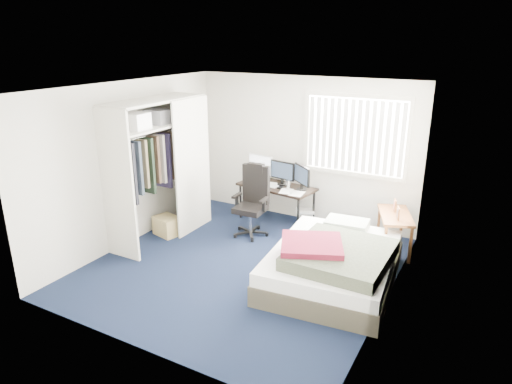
{
  "coord_description": "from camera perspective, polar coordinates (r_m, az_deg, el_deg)",
  "views": [
    {
      "loc": [
        2.96,
        -5.03,
        3.1
      ],
      "look_at": [
        -0.01,
        0.4,
        0.99
      ],
      "focal_mm": 32.0,
      "sensor_mm": 36.0,
      "label": 1
    }
  ],
  "objects": [
    {
      "name": "desk",
      "position": [
        7.91,
        2.73,
        1.16
      ],
      "size": [
        1.41,
        0.81,
        1.12
      ],
      "color": "black",
      "rests_on": "ground"
    },
    {
      "name": "ground",
      "position": [
        6.6,
        -1.58,
        -9.17
      ],
      "size": [
        4.2,
        4.2,
        0.0
      ],
      "primitive_type": "plane",
      "color": "black",
      "rests_on": "ground"
    },
    {
      "name": "bed",
      "position": [
        6.15,
        9.61,
        -8.67
      ],
      "size": [
        1.73,
        2.2,
        0.68
      ],
      "color": "#3C382B",
      "rests_on": "ground"
    },
    {
      "name": "pine_box",
      "position": [
        7.66,
        -11.05,
        -4.16
      ],
      "size": [
        0.47,
        0.4,
        0.31
      ],
      "primitive_type": "cube",
      "rotation": [
        0.0,
        0.0,
        -0.25
      ],
      "color": "#A38B51",
      "rests_on": "ground"
    },
    {
      "name": "nightstand",
      "position": [
        7.13,
        17.0,
        -3.18
      ],
      "size": [
        0.71,
        0.97,
        0.78
      ],
      "color": "brown",
      "rests_on": "ground"
    },
    {
      "name": "footstool",
      "position": [
        7.97,
        6.14,
        -2.66
      ],
      "size": [
        0.39,
        0.36,
        0.25
      ],
      "color": "white",
      "rests_on": "ground"
    },
    {
      "name": "room_shell",
      "position": [
        6.04,
        -1.71,
        3.57
      ],
      "size": [
        4.2,
        4.2,
        4.2
      ],
      "color": "silver",
      "rests_on": "ground"
    },
    {
      "name": "office_chair",
      "position": [
        7.46,
        -0.45,
        -1.99
      ],
      "size": [
        0.57,
        0.57,
        1.17
      ],
      "color": "black",
      "rests_on": "ground"
    },
    {
      "name": "window_assembly",
      "position": [
        7.51,
        12.3,
        6.88
      ],
      "size": [
        1.72,
        0.09,
        1.32
      ],
      "color": "white",
      "rests_on": "ground"
    },
    {
      "name": "closet",
      "position": [
        7.25,
        -12.13,
        4.44
      ],
      "size": [
        0.64,
        1.84,
        2.22
      ],
      "color": "beige",
      "rests_on": "ground"
    }
  ]
}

